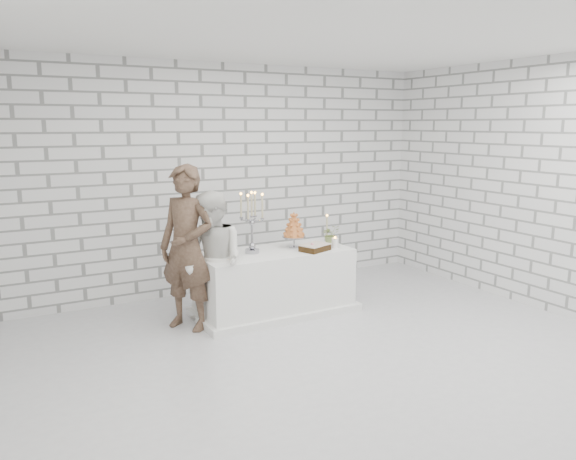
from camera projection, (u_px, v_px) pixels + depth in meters
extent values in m
cube|color=silver|center=(325.00, 351.00, 5.50)|extent=(6.00, 5.00, 0.01)
cube|color=white|center=(329.00, 35.00, 4.94)|extent=(6.00, 5.00, 0.01)
cube|color=white|center=(225.00, 179.00, 7.37)|extent=(6.00, 0.01, 3.00)
cube|color=white|center=(572.00, 256.00, 3.07)|extent=(6.00, 0.01, 3.00)
cube|color=white|center=(538.00, 185.00, 6.64)|extent=(0.01, 5.00, 3.00)
cube|color=white|center=(275.00, 282.00, 6.60)|extent=(1.80, 0.80, 0.75)
imported|color=#412D22|center=(187.00, 248.00, 6.00)|extent=(0.74, 0.79, 1.80)
imported|color=white|center=(214.00, 261.00, 6.01)|extent=(0.77, 0.88, 1.52)
cube|color=black|center=(315.00, 247.00, 6.53)|extent=(0.39, 0.33, 0.08)
cylinder|color=white|center=(335.00, 243.00, 6.67)|extent=(0.08, 0.08, 0.12)
cylinder|color=beige|center=(327.00, 229.00, 7.06)|extent=(0.07, 0.07, 0.32)
imported|color=olive|center=(330.00, 234.00, 6.89)|extent=(0.24, 0.21, 0.24)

